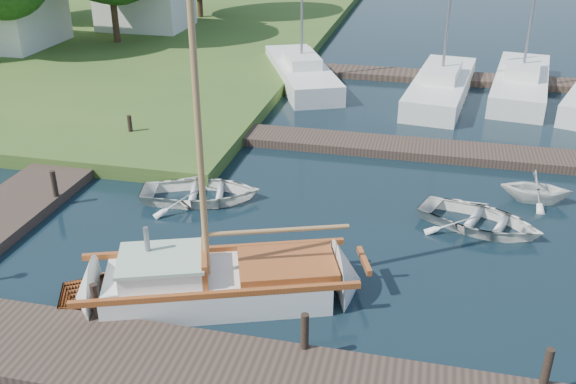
% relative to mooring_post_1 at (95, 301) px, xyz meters
% --- Properties ---
extents(ground, '(160.00, 160.00, 0.00)m').
position_rel_mooring_post_1_xyz_m(ground, '(3.00, 5.00, -0.70)').
color(ground, black).
rests_on(ground, ground).
extents(near_dock, '(18.00, 2.20, 0.30)m').
position_rel_mooring_post_1_xyz_m(near_dock, '(3.00, -1.00, -0.55)').
color(near_dock, '#32261F').
rests_on(near_dock, ground).
extents(left_dock, '(2.20, 18.00, 0.30)m').
position_rel_mooring_post_1_xyz_m(left_dock, '(-5.00, 7.00, -0.55)').
color(left_dock, '#32261F').
rests_on(left_dock, ground).
extents(far_dock, '(14.00, 1.60, 0.30)m').
position_rel_mooring_post_1_xyz_m(far_dock, '(5.00, 11.50, -0.55)').
color(far_dock, '#32261F').
rests_on(far_dock, ground).
extents(mooring_post_1, '(0.16, 0.16, 0.80)m').
position_rel_mooring_post_1_xyz_m(mooring_post_1, '(0.00, 0.00, 0.00)').
color(mooring_post_1, black).
rests_on(mooring_post_1, near_dock).
extents(mooring_post_2, '(0.16, 0.16, 0.80)m').
position_rel_mooring_post_1_xyz_m(mooring_post_2, '(4.50, 0.00, 0.00)').
color(mooring_post_2, black).
rests_on(mooring_post_2, near_dock).
extents(mooring_post_3, '(0.16, 0.16, 0.80)m').
position_rel_mooring_post_1_xyz_m(mooring_post_3, '(9.00, 0.00, 0.00)').
color(mooring_post_3, black).
rests_on(mooring_post_3, near_dock).
extents(mooring_post_4, '(0.16, 0.16, 0.80)m').
position_rel_mooring_post_1_xyz_m(mooring_post_4, '(-4.00, 5.00, 0.00)').
color(mooring_post_4, black).
rests_on(mooring_post_4, left_dock).
extents(mooring_post_5, '(0.16, 0.16, 0.80)m').
position_rel_mooring_post_1_xyz_m(mooring_post_5, '(-4.00, 10.00, 0.00)').
color(mooring_post_5, black).
rests_on(mooring_post_5, left_dock).
extents(sailboat, '(7.39, 4.29, 9.83)m').
position_rel_mooring_post_1_xyz_m(sailboat, '(2.29, 1.68, -0.36)').
color(sailboat, white).
rests_on(sailboat, ground).
extents(dinghy, '(4.18, 3.67, 0.72)m').
position_rel_mooring_post_1_xyz_m(dinghy, '(0.42, 1.15, -0.34)').
color(dinghy, brown).
rests_on(dinghy, ground).
extents(tender_a, '(4.02, 3.28, 0.73)m').
position_rel_mooring_post_1_xyz_m(tender_a, '(0.02, 6.27, -0.33)').
color(tender_a, white).
rests_on(tender_a, ground).
extents(tender_c, '(3.99, 3.41, 0.70)m').
position_rel_mooring_post_1_xyz_m(tender_c, '(8.10, 6.39, -0.35)').
color(tender_c, white).
rests_on(tender_c, ground).
extents(tender_d, '(2.11, 1.84, 1.08)m').
position_rel_mooring_post_1_xyz_m(tender_d, '(9.78, 8.45, -0.16)').
color(tender_d, white).
rests_on(tender_d, ground).
extents(marina_boat_0, '(5.21, 8.20, 10.01)m').
position_rel_mooring_post_1_xyz_m(marina_boat_0, '(0.37, 19.09, -0.14)').
color(marina_boat_0, white).
rests_on(marina_boat_0, ground).
extents(marina_boat_2, '(3.15, 8.20, 12.57)m').
position_rel_mooring_post_1_xyz_m(marina_boat_2, '(6.82, 18.28, -0.11)').
color(marina_boat_2, white).
rests_on(marina_boat_2, ground).
extents(marina_boat_3, '(3.30, 8.34, 12.72)m').
position_rel_mooring_post_1_xyz_m(marina_boat_3, '(10.30, 19.64, -0.11)').
color(marina_boat_3, white).
rests_on(marina_boat_3, ground).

